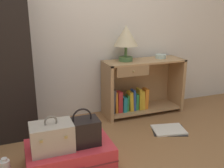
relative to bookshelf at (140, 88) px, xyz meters
name	(u,v)px	position (x,y,z in m)	size (l,w,h in m)	color
back_wall	(81,9)	(-0.67, 0.24, 0.97)	(6.40, 0.10, 2.60)	silver
bookshelf	(140,88)	(0.00, 0.00, 0.00)	(1.02, 0.38, 0.69)	tan
table_lamp	(126,37)	(-0.19, 0.02, 0.65)	(0.29, 0.29, 0.43)	#4C7542
bowl	(161,56)	(0.30, 0.02, 0.38)	(0.14, 0.14, 0.05)	silver
suitcase_large	(70,155)	(-1.09, -0.87, -0.23)	(0.73, 0.48, 0.21)	#D1333D
train_case	(52,137)	(-1.24, -0.91, -0.01)	(0.34, 0.24, 0.30)	#A89E8E
handbag	(83,132)	(-0.98, -0.90, -0.01)	(0.28, 0.19, 0.32)	black
bottle	(5,168)	(-1.61, -0.83, -0.25)	(0.08, 0.08, 0.17)	white
open_book_on_floor	(169,130)	(0.07, -0.60, -0.33)	(0.44, 0.40, 0.02)	white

